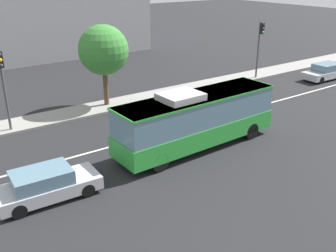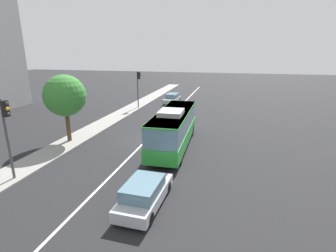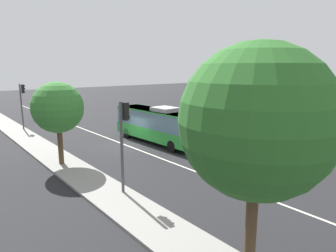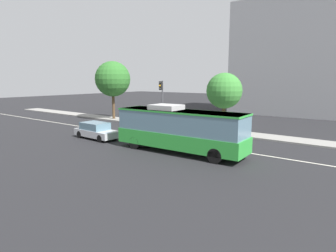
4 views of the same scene
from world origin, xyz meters
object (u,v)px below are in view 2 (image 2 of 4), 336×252
object	(u,v)px
sedan_silver_ahead	(172,98)
street_tree_kerbside_centre	(65,96)
sedan_silver	(145,193)
transit_bus	(174,127)
traffic_light_mid_block	(139,83)
traffic_light_near_corner	(7,126)

from	to	relation	value
sedan_silver_ahead	street_tree_kerbside_centre	size ratio (longest dim) A/B	0.76
sedan_silver	street_tree_kerbside_centre	world-z (taller)	street_tree_kerbside_centre
transit_bus	street_tree_kerbside_centre	xyz separation A→B (m)	(-1.01, 9.39, 2.38)
sedan_silver	sedan_silver_ahead	world-z (taller)	same
sedan_silver	traffic_light_mid_block	bearing A→B (deg)	23.06
street_tree_kerbside_centre	traffic_light_near_corner	bearing A→B (deg)	-171.93
traffic_light_near_corner	street_tree_kerbside_centre	distance (m)	7.28
transit_bus	street_tree_kerbside_centre	world-z (taller)	street_tree_kerbside_centre
sedan_silver_ahead	street_tree_kerbside_centre	xyz separation A→B (m)	(-19.99, 4.83, 3.47)
sedan_silver	transit_bus	bearing A→B (deg)	5.09
sedan_silver	street_tree_kerbside_centre	size ratio (longest dim) A/B	0.76
transit_bus	traffic_light_mid_block	distance (m)	16.19
transit_bus	sedan_silver	world-z (taller)	transit_bus
traffic_light_near_corner	sedan_silver	bearing A→B (deg)	0.11
sedan_silver_ahead	traffic_light_near_corner	xyz separation A→B (m)	(-27.17, 3.81, 2.84)
sedan_silver	traffic_light_mid_block	xyz separation A→B (m)	(22.72, 8.64, 2.84)
transit_bus	traffic_light_mid_block	xyz separation A→B (m)	(13.85, 8.20, 1.75)
transit_bus	sedan_silver_ahead	distance (m)	19.55
transit_bus	sedan_silver_ahead	xyz separation A→B (m)	(18.98, 4.57, -1.09)
traffic_light_mid_block	street_tree_kerbside_centre	xyz separation A→B (m)	(-14.87, 1.19, 0.63)
traffic_light_near_corner	street_tree_kerbside_centre	world-z (taller)	street_tree_kerbside_centre
sedan_silver	traffic_light_mid_block	world-z (taller)	traffic_light_mid_block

